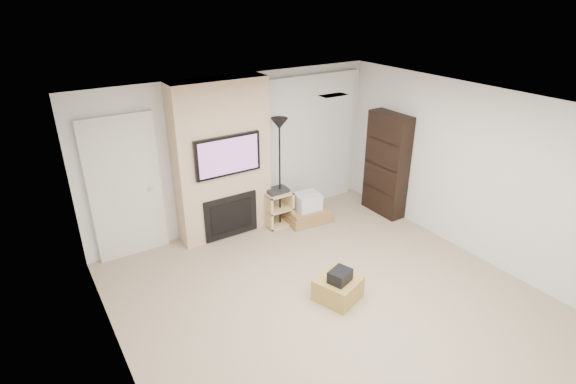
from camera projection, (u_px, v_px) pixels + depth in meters
floor at (339, 308)px, 5.67m from camera, size 5.00×5.50×0.00m
ceiling at (350, 114)px, 4.63m from camera, size 5.00×5.50×0.00m
wall_back at (237, 153)px, 7.26m from camera, size 5.00×0.00×2.50m
wall_left at (121, 294)px, 3.93m from camera, size 0.00×5.50×2.50m
wall_right at (482, 176)px, 6.37m from camera, size 0.00×5.50×2.50m
hvac_vent at (334, 95)px, 5.44m from camera, size 0.35×0.18×0.01m
ottoman at (338, 289)px, 5.79m from camera, size 0.64×0.64×0.30m
black_bag at (340, 276)px, 5.65m from camera, size 0.34×0.30×0.16m
fireplace_wall at (222, 162)px, 6.93m from camera, size 1.50×0.47×2.50m
entry_door at (126, 189)px, 6.43m from camera, size 1.02×0.11×2.14m
vertical_blinds at (309, 138)px, 7.89m from camera, size 1.98×0.10×2.37m
floor_lamp at (280, 142)px, 7.07m from camera, size 0.27×0.27×1.85m
av_stand at (277, 206)px, 7.54m from camera, size 0.45×0.38×0.66m
box_stack at (307, 210)px, 7.72m from camera, size 0.79×0.63×0.50m
bookshelf at (387, 165)px, 7.74m from camera, size 0.30×0.80×1.80m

